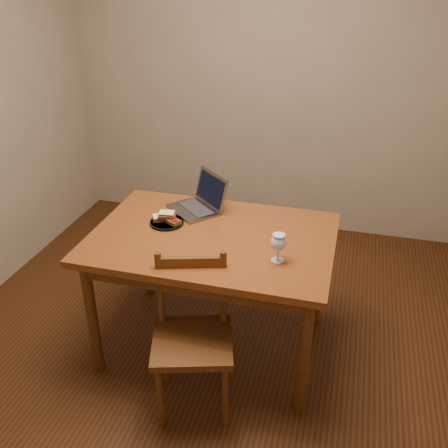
% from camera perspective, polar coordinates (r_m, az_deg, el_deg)
% --- Properties ---
extents(floor, '(3.20, 3.20, 0.02)m').
position_cam_1_polar(floor, '(3.16, -1.49, -12.74)').
color(floor, black).
rests_on(floor, ground).
extents(back_wall, '(3.20, 0.02, 2.60)m').
position_cam_1_polar(back_wall, '(4.04, 5.09, 17.12)').
color(back_wall, gray).
rests_on(back_wall, floor).
extents(table, '(1.30, 0.90, 0.74)m').
position_cam_1_polar(table, '(2.73, -1.33, -2.87)').
color(table, '#562F0E').
rests_on(table, floor).
extents(chair, '(0.48, 0.47, 0.42)m').
position_cam_1_polar(chair, '(2.49, -3.67, -12.09)').
color(chair, '#351D0B').
rests_on(chair, floor).
extents(plate, '(0.19, 0.19, 0.02)m').
position_cam_1_polar(plate, '(2.82, -6.54, 0.18)').
color(plate, black).
rests_on(plate, table).
extents(sandwich_cheese, '(0.12, 0.10, 0.03)m').
position_cam_1_polar(sandwich_cheese, '(2.82, -7.10, 0.78)').
color(sandwich_cheese, '#381E0C').
rests_on(sandwich_cheese, plate).
extents(sandwich_tomato, '(0.11, 0.10, 0.03)m').
position_cam_1_polar(sandwich_tomato, '(2.79, -5.93, 0.43)').
color(sandwich_tomato, '#381E0C').
rests_on(sandwich_tomato, plate).
extents(sandwich_top, '(0.11, 0.08, 0.03)m').
position_cam_1_polar(sandwich_top, '(2.80, -6.55, 1.04)').
color(sandwich_top, '#381E0C').
rests_on(sandwich_top, plate).
extents(milk_glass, '(0.08, 0.08, 0.15)m').
position_cam_1_polar(milk_glass, '(2.44, 6.21, -2.73)').
color(milk_glass, white).
rests_on(milk_glass, table).
extents(laptop, '(0.39, 0.39, 0.21)m').
position_cam_1_polar(laptop, '(2.95, -2.61, 2.76)').
color(laptop, slate).
rests_on(laptop, table).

